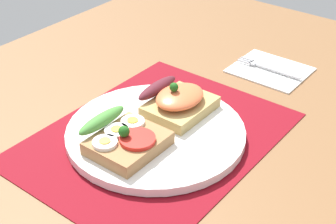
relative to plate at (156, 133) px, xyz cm
name	(u,v)px	position (x,y,z in cm)	size (l,w,h in cm)	color
ground_plane	(156,146)	(0.00, 0.00, -2.55)	(120.00, 90.00, 3.20)	brown
placemat	(156,137)	(0.00, 0.00, -0.80)	(39.35, 30.15, 0.30)	maroon
plate	(156,133)	(0.00, 0.00, 0.00)	(26.70, 26.70, 1.30)	white
sandwich_egg_tomato	(123,138)	(-6.08, 0.84, 2.11)	(10.12, 10.13, 4.14)	#A27448
sandwich_salmon	(177,101)	(6.02, 0.50, 2.51)	(10.44, 9.68, 5.25)	tan
napkin	(270,69)	(29.50, -3.39, -0.65)	(11.49, 13.27, 0.60)	white
fork	(267,67)	(29.06, -2.93, -0.19)	(1.62, 12.63, 0.32)	#B7B7BC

